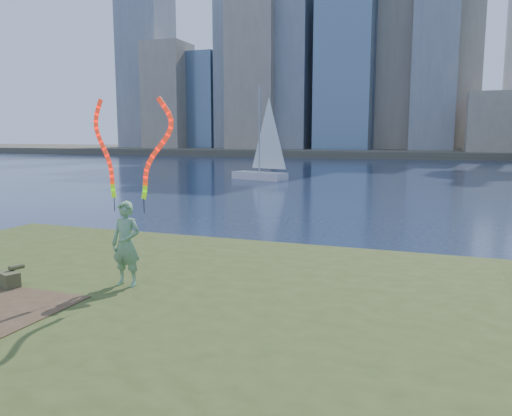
% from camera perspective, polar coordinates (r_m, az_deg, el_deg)
% --- Properties ---
extents(ground, '(320.00, 320.00, 0.00)m').
position_cam_1_polar(ground, '(11.44, -10.34, -11.59)').
color(ground, '#18243C').
rests_on(ground, ground).
extents(grassy_knoll, '(20.00, 18.00, 0.80)m').
position_cam_1_polar(grassy_knoll, '(9.55, -17.56, -13.78)').
color(grassy_knoll, '#3A491A').
rests_on(grassy_knoll, ground).
extents(far_shore, '(320.00, 40.00, 1.20)m').
position_cam_1_polar(far_shore, '(104.44, 17.15, 6.14)').
color(far_shore, '#4A4536').
rests_on(far_shore, ground).
extents(woman_with_ribbons, '(2.10, 0.43, 4.12)m').
position_cam_1_polar(woman_with_ribbons, '(10.46, -14.60, -1.17)').
color(woman_with_ribbons, '#217029').
rests_on(woman_with_ribbons, grassy_knoll).
extents(canvas_bag, '(0.52, 0.59, 0.43)m').
position_cam_1_polar(canvas_bag, '(11.39, -26.35, -7.29)').
color(canvas_bag, '#464528').
rests_on(canvas_bag, grassy_knoll).
extents(sailboat, '(5.40, 3.12, 8.19)m').
position_cam_1_polar(sailboat, '(43.85, 0.68, 5.08)').
color(sailboat, silver).
rests_on(sailboat, ground).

